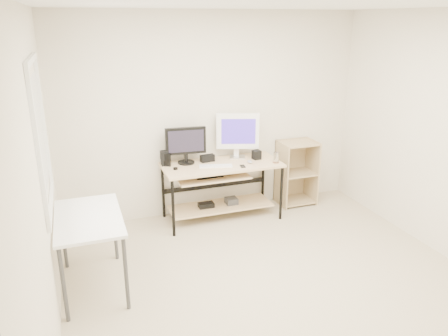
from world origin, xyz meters
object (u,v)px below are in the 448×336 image
(desk, at_px, (220,180))
(white_imac, at_px, (238,132))
(side_table, at_px, (89,224))
(audio_controller, at_px, (167,160))
(shelf_unit, at_px, (295,172))
(black_monitor, at_px, (186,143))

(desk, bearing_deg, white_imac, 29.30)
(side_table, bearing_deg, white_imac, 32.15)
(desk, bearing_deg, audio_controller, 167.86)
(side_table, distance_m, shelf_unit, 3.09)
(black_monitor, relative_size, white_imac, 0.86)
(side_table, bearing_deg, black_monitor, 44.14)
(audio_controller, bearing_deg, shelf_unit, 24.97)
(black_monitor, relative_size, audio_controller, 3.12)
(side_table, relative_size, black_monitor, 1.96)
(black_monitor, height_order, audio_controller, black_monitor)
(desk, xyz_separation_m, side_table, (-1.65, -1.06, 0.13))
(audio_controller, bearing_deg, desk, 12.10)
(shelf_unit, distance_m, audio_controller, 1.85)
(shelf_unit, relative_size, audio_controller, 5.50)
(desk, relative_size, black_monitor, 2.94)
(desk, xyz_separation_m, shelf_unit, (1.18, 0.16, -0.09))
(desk, height_order, white_imac, white_imac)
(side_table, distance_m, white_imac, 2.35)
(desk, distance_m, side_table, 1.97)
(desk, height_order, side_table, same)
(shelf_unit, bearing_deg, white_imac, 179.24)
(black_monitor, xyz_separation_m, white_imac, (0.70, 0.01, 0.08))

